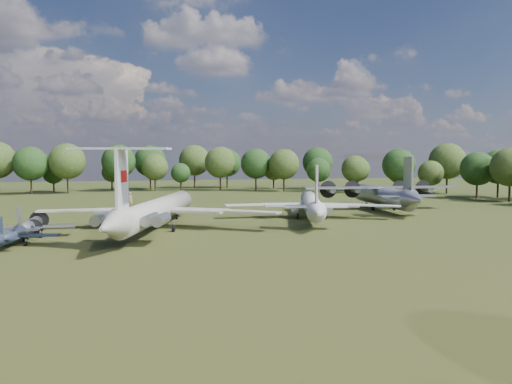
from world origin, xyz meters
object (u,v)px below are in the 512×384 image
object	(u,v)px
an12_transport	(382,198)
small_prop_northwest	(29,229)
small_prop_west	(16,237)
tu104_jet	(312,207)
person_on_il62	(130,200)
il62_airliner	(158,214)

from	to	relation	value
an12_transport	small_prop_northwest	xyz separation A→B (m)	(-60.09, -19.29, -1.14)
small_prop_west	small_prop_northwest	xyz separation A→B (m)	(0.40, 5.61, 0.16)
small_prop_west	small_prop_northwest	distance (m)	5.63
tu104_jet	person_on_il62	xyz separation A→B (m)	(-29.46, -18.62, 3.40)
tu104_jet	an12_transport	bearing A→B (deg)	45.05
tu104_jet	small_prop_northwest	world-z (taller)	tu104_jet
tu104_jet	small_prop_west	bearing A→B (deg)	-142.04
il62_airliner	small_prop_west	size ratio (longest dim) A/B	3.48
an12_transport	small_prop_northwest	distance (m)	63.12
small_prop_west	small_prop_northwest	bearing A→B (deg)	96.09
tu104_jet	person_on_il62	world-z (taller)	person_on_il62
tu104_jet	small_prop_northwest	distance (m)	43.19
small_prop_west	person_on_il62	distance (m)	14.02
person_on_il62	small_prop_northwest	bearing A→B (deg)	-27.06
il62_airliner	person_on_il62	size ratio (longest dim) A/B	24.89
il62_airliner	an12_transport	distance (m)	46.59
small_prop_west	small_prop_northwest	world-z (taller)	small_prop_northwest
tu104_jet	small_prop_northwest	bearing A→B (deg)	-148.86
tu104_jet	small_prop_northwest	xyz separation A→B (m)	(-42.02, -9.97, -0.83)
il62_airliner	an12_transport	world-z (taller)	an12_transport
an12_transport	tu104_jet	bearing A→B (deg)	-146.43
small_prop_west	person_on_il62	xyz separation A→B (m)	(12.97, -3.03, 4.38)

